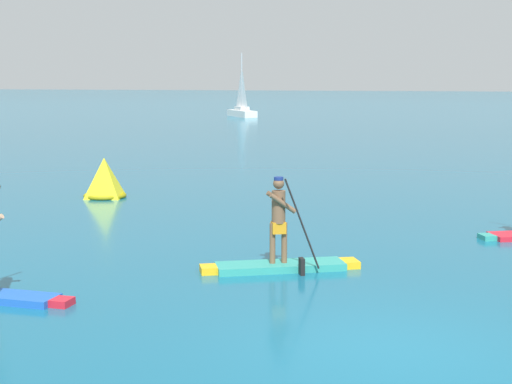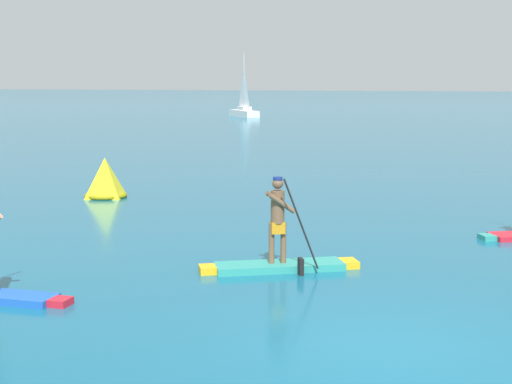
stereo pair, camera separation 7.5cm
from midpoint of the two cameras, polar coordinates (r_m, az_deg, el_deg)
ground at (r=10.86m, az=9.69°, el=-11.32°), size 440.00×440.00×0.00m
paddleboarder_mid_center at (r=14.92m, az=1.68°, el=-4.45°), size 2.94×1.78×1.82m
race_marker_buoy at (r=24.37m, az=-11.08°, el=0.87°), size 1.49×1.49×1.23m
sailboat_left_horizon at (r=74.84m, az=-1.07°, el=6.10°), size 4.09×4.84×6.01m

